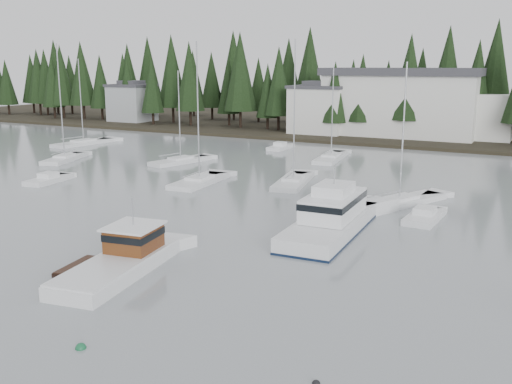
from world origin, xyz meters
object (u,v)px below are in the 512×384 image
Objects in this scene: sailboat_0 at (331,159)px; sailboat_10 at (200,183)px; sailboat_7 at (181,162)px; cabin_cruiser_center at (331,221)px; house_west at (319,108)px; harbor_inn at (414,103)px; sailboat_1 at (65,160)px; runabout_0 at (49,181)px; sailboat_4 at (293,183)px; sailboat_5 at (399,204)px; lobster_boat_brown at (120,263)px; runabout_1 at (424,218)px; sailboat_8 at (84,144)px; house_far_west at (132,102)px; runabout_3 at (280,148)px.

sailboat_10 is (-6.67, -20.58, 0.02)m from sailboat_0.
sailboat_7 is 12.98m from sailboat_10.
cabin_cruiser_center is 1.05× the size of sailboat_0.
harbor_inn is at bearing 12.52° from house_west.
sailboat_1 is 2.66× the size of runabout_0.
sailboat_1 is 1.01× the size of sailboat_4.
sailboat_0 is 0.96× the size of sailboat_5.
cabin_cruiser_center is 33.40m from sailboat_7.
lobster_boat_brown is 1.81× the size of runabout_1.
runabout_1 is (16.74, -24.23, 0.07)m from sailboat_0.
sailboat_5 is 54.54m from sailboat_8.
sailboat_8 reaches higher than lobster_boat_brown.
harbor_inn reaches higher than house_west.
runabout_1 is at bearing -129.63° from sailboat_4.
house_west reaches higher than house_far_west.
sailboat_4 is 9.63m from sailboat_10.
runabout_0 is at bearing 111.13° from sailboat_10.
lobster_boat_brown is 0.78× the size of cabin_cruiser_center.
runabout_1 and runabout_3 have the same top height.
sailboat_4 reaches higher than sailboat_8.
house_west is at bearing -40.28° from sailboat_8.
sailboat_5 is 34.63m from runabout_3.
runabout_3 is (42.87, -19.23, -4.27)m from house_far_west.
sailboat_4 is 1.12× the size of sailboat_8.
sailboat_10 reaches higher than cabin_cruiser_center.
runabout_0 is (17.50, -23.03, 0.07)m from sailboat_8.
sailboat_10 reaches higher than runabout_1.
harbor_inn is 26.77m from sailboat_0.
sailboat_0 reaches higher than house_far_west.
sailboat_8 is at bearing 89.39° from sailboat_0.
runabout_0 is (-14.21, -6.75, 0.04)m from sailboat_10.
lobster_boat_brown is 0.66× the size of sailboat_1.
runabout_0 is (8.84, -10.81, 0.03)m from sailboat_1.
sailboat_8 is at bearing -136.12° from house_west.
house_west is at bearing -19.69° from runabout_0.
sailboat_7 is 34.90m from runabout_1.
harbor_inn is at bearing -16.81° from sailboat_0.
runabout_1 is at bearing -35.06° from house_far_west.
sailboat_4 is at bearing 64.61° from runabout_1.
sailboat_7 is at bearing 62.33° from sailboat_4.
runabout_0 is (-20.88, -27.33, 0.07)m from sailboat_0.
sailboat_5 reaches higher than lobster_boat_brown.
sailboat_4 is at bearing -72.06° from house_west.
runabout_3 is (5.91, 16.37, 0.06)m from sailboat_7.
cabin_cruiser_center is at bearing -127.62° from sailboat_1.
harbor_inn is 25.60m from runabout_3.
cabin_cruiser_center is 1.01× the size of sailboat_5.
house_west is 0.64× the size of sailboat_4.
runabout_3 is at bearing 17.06° from sailboat_4.
house_far_west reaches higher than runabout_3.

